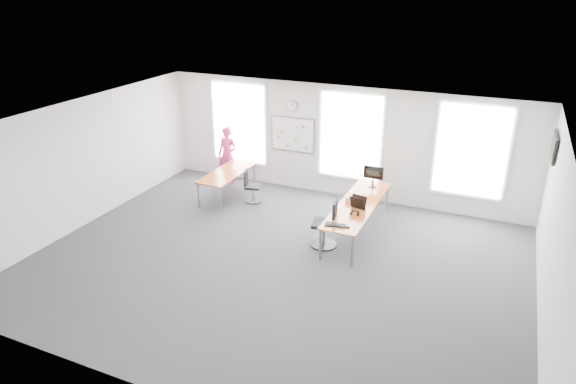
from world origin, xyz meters
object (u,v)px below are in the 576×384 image
at_px(desk_left, 227,174).
at_px(chair_right, 327,226).
at_px(chair_left, 251,188).
at_px(monitor, 373,175).
at_px(desk_right, 358,206).
at_px(person, 228,155).
at_px(keyboard, 336,225).
at_px(headphones, 355,213).

distance_m(desk_left, chair_right, 3.70).
xyz_separation_m(desk_left, chair_left, (0.71, 0.01, -0.27)).
bearing_deg(chair_right, monitor, 155.40).
height_order(desk_right, chair_left, chair_left).
relative_size(desk_left, person, 1.18).
bearing_deg(keyboard, desk_left, 138.38).
height_order(desk_left, headphones, headphones).
bearing_deg(chair_left, person, 36.66).
height_order(chair_right, keyboard, chair_right).
bearing_deg(desk_right, headphones, -79.99).
bearing_deg(desk_right, chair_left, 167.89).
distance_m(chair_right, person, 4.58).
height_order(chair_right, chair_left, chair_right).
distance_m(person, monitor, 4.39).
bearing_deg(headphones, keyboard, -90.07).
bearing_deg(desk_left, headphones, -17.94).
relative_size(desk_right, chair_right, 2.78).
xyz_separation_m(chair_right, monitor, (0.48, 1.97, 0.59)).
bearing_deg(chair_left, keyboard, -138.96).
bearing_deg(person, desk_right, -16.56).
height_order(desk_right, chair_right, chair_right).
height_order(person, monitor, person).
bearing_deg(chair_right, chair_left, -130.44).
relative_size(chair_left, person, 0.52).
bearing_deg(headphones, desk_left, -179.62).
height_order(desk_left, monitor, monitor).
height_order(chair_left, headphones, chair_left).
relative_size(chair_left, monitor, 1.60).
relative_size(chair_left, keyboard, 1.89).
height_order(desk_left, person, person).
xyz_separation_m(person, headphones, (4.42, -2.18, -0.03)).
bearing_deg(chair_left, desk_left, 73.96).
bearing_deg(monitor, chair_left, -172.02).
distance_m(chair_left, person, 1.58).
relative_size(desk_right, headphones, 15.76).
xyz_separation_m(desk_right, keyboard, (-0.10, -1.24, 0.06)).
xyz_separation_m(chair_left, person, (-1.21, 0.91, 0.45)).
distance_m(desk_left, chair_left, 0.76).
bearing_deg(headphones, chair_right, -138.76).
distance_m(desk_right, monitor, 1.19).
height_order(person, headphones, person).
height_order(desk_right, monitor, monitor).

